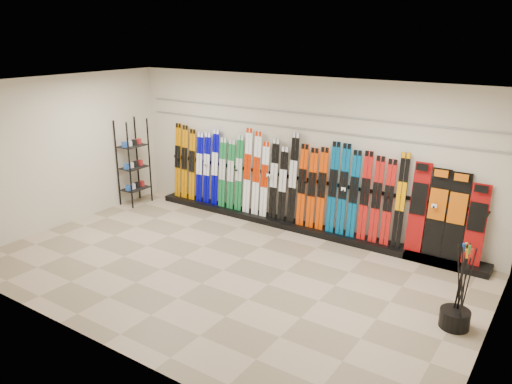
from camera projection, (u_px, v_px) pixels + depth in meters
The scene contains 13 objects.
floor at pixel (223, 270), 8.31m from camera, with size 8.00×8.00×0.00m, color gray.
back_wall at pixel (299, 153), 9.83m from camera, with size 8.00×8.00×0.00m, color beige.
left_wall at pixel (63, 152), 9.97m from camera, with size 5.00×5.00×0.00m, color beige.
right_wall at pixel (497, 241), 5.73m from camera, with size 5.00×5.00×0.00m, color beige.
ceiling at pixel (219, 88), 7.39m from camera, with size 8.00×8.00×0.00m, color silver.
ski_rack_base at pixel (301, 227), 9.98m from camera, with size 8.00×0.40×0.12m, color black.
skis at pixel (274, 179), 10.08m from camera, with size 5.37×0.18×1.81m.
snowboards at pixel (446, 215), 8.36m from camera, with size 1.25×0.24×1.56m.
accessory_rack at pixel (134, 162), 11.26m from camera, with size 0.40×0.60×1.95m, color black.
pole_bin at pixel (455, 319), 6.69m from camera, with size 0.40×0.40×0.25m, color black.
ski_poles at pixel (462, 286), 6.54m from camera, with size 0.24×0.30×1.18m.
slatwall_rail_0 at pixel (299, 128), 9.66m from camera, with size 7.60×0.02×0.03m, color gray.
slatwall_rail_1 at pixel (299, 113), 9.56m from camera, with size 7.60×0.02×0.03m, color gray.
Camera 1 is at (4.63, -5.93, 3.81)m, focal length 35.00 mm.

